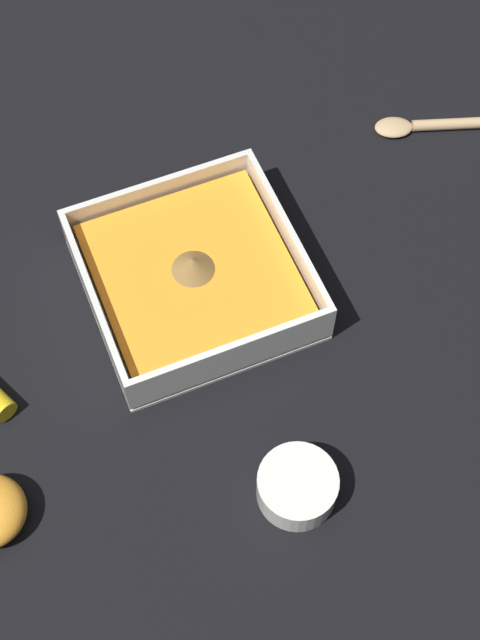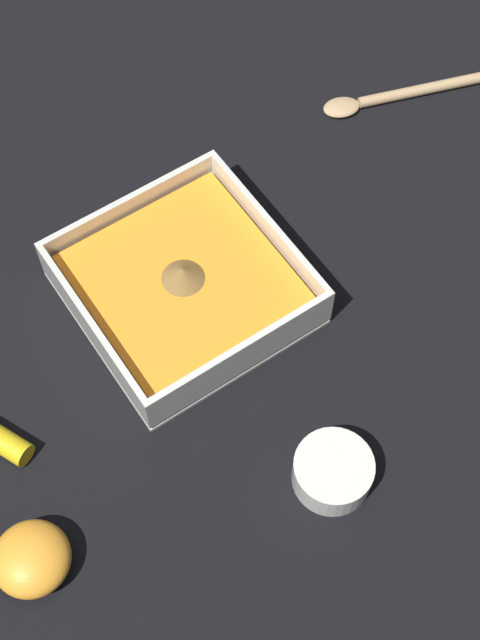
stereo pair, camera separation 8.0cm
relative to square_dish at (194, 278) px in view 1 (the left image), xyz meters
The scene contains 4 objects.
ground_plane 0.03m from the square_dish, 39.25° to the right, with size 4.00×4.00×0.00m, color black.
square_dish is the anchor object (origin of this frame).
spice_bowl 0.22m from the square_dish, ahead, with size 0.07×0.07×0.03m.
wooden_spoon 0.34m from the square_dish, 104.29° to the left, with size 0.08×0.19×0.01m.
Camera 1 is at (0.40, -0.11, 0.73)m, focal length 50.00 mm.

